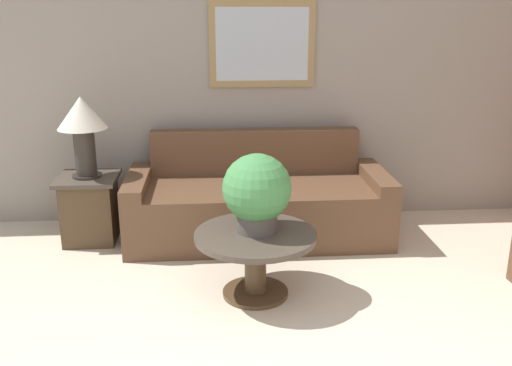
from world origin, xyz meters
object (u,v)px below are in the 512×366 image
couch_main (258,204)px  table_lamp (82,122)px  potted_plant_on_table (257,191)px  side_table (90,208)px  coffee_table (255,250)px

couch_main → table_lamp: (-1.46, 0.01, 0.75)m
table_lamp → potted_plant_on_table: (1.37, -1.06, -0.29)m
side_table → table_lamp: bearing=-90.0°
couch_main → potted_plant_on_table: 1.15m
side_table → potted_plant_on_table: size_ratio=1.06×
table_lamp → potted_plant_on_table: bearing=-37.8°
couch_main → coffee_table: size_ratio=2.66×
couch_main → table_lamp: size_ratio=3.30×
table_lamp → potted_plant_on_table: table_lamp is taller
couch_main → table_lamp: table_lamp is taller
couch_main → coffee_table: (-0.10, -1.09, 0.04)m
coffee_table → table_lamp: table_lamp is taller
side_table → potted_plant_on_table: 1.79m
coffee_table → side_table: bearing=140.9°
couch_main → side_table: bearing=179.7°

